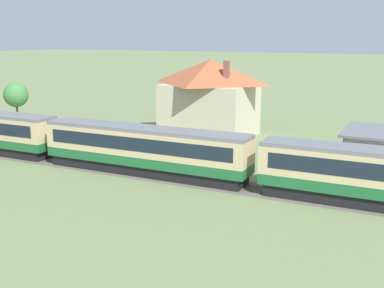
% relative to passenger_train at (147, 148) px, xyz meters
% --- Properties ---
extents(passenger_train, '(97.71, 2.87, 4.00)m').
position_rel_passenger_train_xyz_m(passenger_train, '(0.00, 0.00, 0.00)').
color(passenger_train, '#1E6033').
rests_on(passenger_train, ground_plane).
extents(railway_track, '(137.68, 3.60, 0.04)m').
position_rel_passenger_train_xyz_m(railway_track, '(2.43, -0.00, -2.21)').
color(railway_track, '#665B51').
rests_on(railway_track, ground_plane).
extents(station_house_terracotta_roof, '(10.20, 9.03, 8.79)m').
position_rel_passenger_train_xyz_m(station_house_terracotta_roof, '(-1.68, 16.73, 2.33)').
color(station_house_terracotta_roof, beige).
rests_on(station_house_terracotta_roof, ground_plane).
extents(yard_tree_1, '(3.21, 3.21, 5.37)m').
position_rel_passenger_train_xyz_m(yard_tree_1, '(-28.20, 13.21, 1.53)').
color(yard_tree_1, '#4C3823').
rests_on(yard_tree_1, ground_plane).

